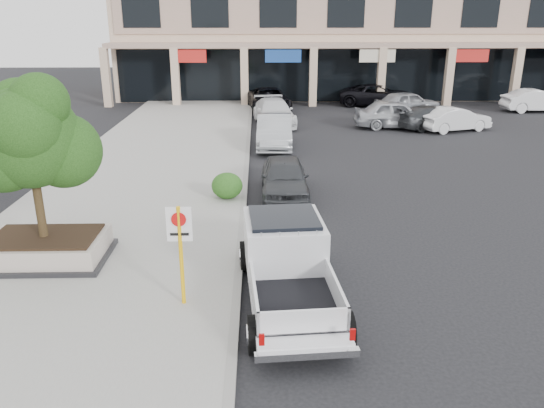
# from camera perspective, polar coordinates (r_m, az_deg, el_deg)

# --- Properties ---
(ground) EXTENTS (120.00, 120.00, 0.00)m
(ground) POSITION_cam_1_polar(r_m,az_deg,el_deg) (13.88, 2.87, -7.20)
(ground) COLOR black
(ground) RESTS_ON ground
(sidewalk) EXTENTS (8.00, 52.00, 0.15)m
(sidewalk) POSITION_cam_1_polar(r_m,az_deg,el_deg) (19.89, -14.45, 0.81)
(sidewalk) COLOR gray
(sidewalk) RESTS_ON ground
(curb) EXTENTS (0.20, 52.00, 0.15)m
(curb) POSITION_cam_1_polar(r_m,az_deg,el_deg) (19.38, -3.00, 0.93)
(curb) COLOR gray
(curb) RESTS_ON ground
(strip_mall) EXTENTS (40.55, 12.43, 9.50)m
(strip_mall) POSITION_cam_1_polar(r_m,az_deg,el_deg) (47.19, 10.00, 17.38)
(strip_mall) COLOR tan
(strip_mall) RESTS_ON ground
(planter) EXTENTS (3.20, 2.20, 0.68)m
(planter) POSITION_cam_1_polar(r_m,az_deg,el_deg) (15.23, -23.14, -4.39)
(planter) COLOR black
(planter) RESTS_ON sidewalk
(planter_tree) EXTENTS (2.90, 2.55, 4.00)m
(planter_tree) POSITION_cam_1_polar(r_m,az_deg,el_deg) (14.46, -23.97, 6.58)
(planter_tree) COLOR black
(planter_tree) RESTS_ON planter
(no_parking_sign) EXTENTS (0.55, 0.09, 2.30)m
(no_parking_sign) POSITION_cam_1_polar(r_m,az_deg,el_deg) (11.64, -9.84, -4.08)
(no_parking_sign) COLOR yellow
(no_parking_sign) RESTS_ON sidewalk
(hedge) EXTENTS (1.10, 0.99, 0.93)m
(hedge) POSITION_cam_1_polar(r_m,az_deg,el_deg) (18.74, -4.86, 1.97)
(hedge) COLOR #1D4914
(hedge) RESTS_ON sidewalk
(pickup_truck) EXTENTS (2.46, 5.71, 1.76)m
(pickup_truck) POSITION_cam_1_polar(r_m,az_deg,el_deg) (12.06, 1.82, -6.87)
(pickup_truck) COLOR silver
(pickup_truck) RESTS_ON ground
(curb_car_a) EXTENTS (1.71, 4.19, 1.42)m
(curb_car_a) POSITION_cam_1_polar(r_m,az_deg,el_deg) (19.31, 1.34, 2.87)
(curb_car_a) COLOR #323437
(curb_car_a) RESTS_ON ground
(curb_car_b) EXTENTS (1.83, 4.92, 1.61)m
(curb_car_b) POSITION_cam_1_polar(r_m,az_deg,el_deg) (26.87, 0.24, 7.82)
(curb_car_b) COLOR #A8ACB0
(curb_car_b) RESTS_ON ground
(curb_car_c) EXTENTS (2.78, 5.48, 1.52)m
(curb_car_c) POSITION_cam_1_polar(r_m,az_deg,el_deg) (32.75, 0.21, 9.85)
(curb_car_c) COLOR silver
(curb_car_c) RESTS_ON ground
(curb_car_d) EXTENTS (3.29, 5.94, 1.57)m
(curb_car_d) POSITION_cam_1_polar(r_m,az_deg,el_deg) (37.80, -0.35, 11.18)
(curb_car_d) COLOR black
(curb_car_d) RESTS_ON ground
(lot_car_a) EXTENTS (4.86, 1.98, 1.65)m
(lot_car_a) POSITION_cam_1_polar(r_m,az_deg,el_deg) (32.54, 13.16, 9.40)
(lot_car_a) COLOR #AEB1B7
(lot_car_a) RESTS_ON ground
(lot_car_b) EXTENTS (4.42, 2.75, 1.38)m
(lot_car_b) POSITION_cam_1_polar(r_m,az_deg,el_deg) (32.63, 19.10, 8.63)
(lot_car_b) COLOR silver
(lot_car_b) RESTS_ON ground
(lot_car_c) EXTENTS (4.99, 3.30, 1.34)m
(lot_car_c) POSITION_cam_1_polar(r_m,az_deg,el_deg) (32.91, 16.92, 8.91)
(lot_car_c) COLOR #2C2E31
(lot_car_c) RESTS_ON ground
(lot_car_d) EXTENTS (6.16, 3.90, 1.58)m
(lot_car_d) POSITION_cam_1_polar(r_m,az_deg,el_deg) (40.62, 11.36, 11.40)
(lot_car_d) COLOR black
(lot_car_d) RESTS_ON ground
(lot_car_e) EXTENTS (5.03, 3.57, 1.59)m
(lot_car_e) POSITION_cam_1_polar(r_m,az_deg,el_deg) (37.28, 14.37, 10.49)
(lot_car_e) COLOR #999BA0
(lot_car_e) RESTS_ON ground
(lot_car_f) EXTENTS (4.69, 1.70, 1.54)m
(lot_car_f) POSITION_cam_1_polar(r_m,az_deg,el_deg) (41.64, 26.63, 9.91)
(lot_car_f) COLOR silver
(lot_car_f) RESTS_ON ground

